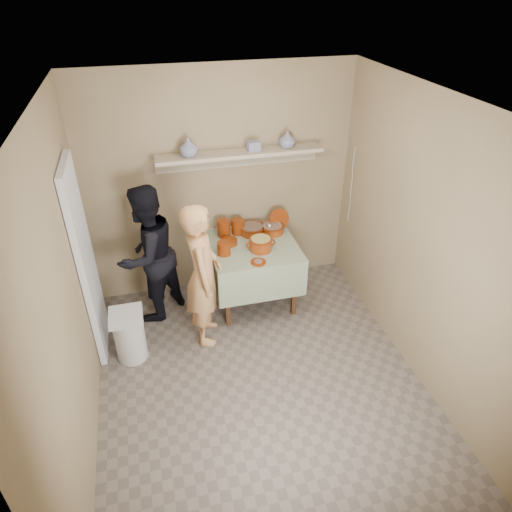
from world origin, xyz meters
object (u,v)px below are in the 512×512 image
object	(u,v)px
serving_table	(253,253)
cazuela_rice	(261,243)
person_helper	(148,255)
person_cook	(203,275)
trash_bin	(130,335)

from	to	relation	value
serving_table	cazuela_rice	distance (m)	0.25
cazuela_rice	serving_table	bearing A→B (deg)	112.30
person_helper	serving_table	bearing A→B (deg)	135.27
person_cook	serving_table	bearing A→B (deg)	-44.57
serving_table	trash_bin	bearing A→B (deg)	-156.25
person_helper	cazuela_rice	xyz separation A→B (m)	(1.20, -0.17, 0.06)
cazuela_rice	person_helper	bearing A→B (deg)	171.92
person_helper	serving_table	size ratio (longest dim) A/B	1.61
person_cook	cazuela_rice	size ratio (longest dim) A/B	4.72
person_helper	cazuela_rice	size ratio (longest dim) A/B	4.74
cazuela_rice	trash_bin	size ratio (longest dim) A/B	0.59
person_helper	cazuela_rice	distance (m)	1.21
trash_bin	person_helper	bearing A→B (deg)	67.34
person_helper	trash_bin	distance (m)	0.87
serving_table	cazuela_rice	size ratio (longest dim) A/B	2.95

